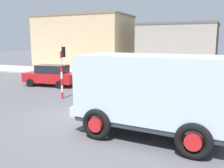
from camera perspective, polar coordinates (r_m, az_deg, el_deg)
ground_plane at (r=11.24m, az=-8.47°, el=-7.79°), size 120.00×120.00×0.00m
sidewalk_far at (r=23.04m, az=9.59°, el=1.47°), size 80.00×5.00×0.16m
truck_foreground at (r=8.91m, az=9.42°, el=-1.42°), size 5.52×3.01×2.90m
cyclist at (r=14.08m, az=-5.65°, el=-0.51°), size 1.73×0.50×1.72m
traffic_light_pole at (r=14.86m, az=-11.39°, el=4.57°), size 0.24×0.43×3.20m
car_red_near at (r=14.76m, az=14.97°, el=-0.51°), size 4.25×2.43×1.60m
car_white_mid at (r=19.44m, az=-13.78°, el=1.97°), size 4.17×2.23×1.60m
pedestrian_near_kerb at (r=19.27m, az=-6.23°, el=2.22°), size 0.34×0.22×1.62m
building_corner_left at (r=32.70m, az=-6.60°, el=9.59°), size 11.97×6.49×6.53m
building_mid_block at (r=29.04m, az=14.93°, el=8.05°), size 8.19×6.53×5.26m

